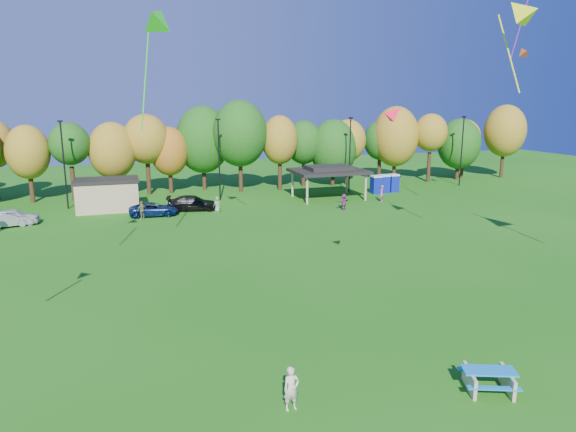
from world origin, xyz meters
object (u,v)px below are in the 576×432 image
object	(u,v)px
car_c	(154,209)
car_d	(193,203)
car_b	(7,220)
porta_potties	(384,184)
picnic_table	(489,378)
kite_flyer	(291,389)
car_a	(12,217)

from	to	relation	value
car_c	car_d	bearing A→B (deg)	-66.31
car_b	porta_potties	bearing A→B (deg)	-97.60
porta_potties	car_b	distance (m)	40.89
picnic_table	car_d	xyz separation A→B (m)	(-6.24, 37.33, 0.26)
car_b	car_d	xyz separation A→B (m)	(16.75, 2.10, 0.10)
picnic_table	kite_flyer	size ratio (longest dim) A/B	1.47
porta_potties	car_a	size ratio (longest dim) A/B	0.84
porta_potties	car_c	bearing A→B (deg)	-170.23
picnic_table	kite_flyer	xyz separation A→B (m)	(-7.66, 1.16, 0.33)
car_a	car_d	distance (m)	16.46
car_d	car_a	bearing A→B (deg)	105.45
porta_potties	kite_flyer	size ratio (longest dim) A/B	2.25
picnic_table	car_b	world-z (taller)	car_b
picnic_table	car_d	distance (m)	37.84
car_b	car_a	bearing A→B (deg)	-43.98
picnic_table	car_c	bearing A→B (deg)	127.40
car_a	picnic_table	bearing A→B (deg)	-150.27
car_a	car_c	distance (m)	12.38
picnic_table	car_a	bearing A→B (deg)	143.70
kite_flyer	car_a	size ratio (longest dim) A/B	0.37
porta_potties	car_c	world-z (taller)	porta_potties
porta_potties	kite_flyer	xyz separation A→B (m)	(-25.20, -39.52, -0.26)
picnic_table	car_b	bearing A→B (deg)	144.59
car_d	kite_flyer	bearing A→B (deg)	-171.87
car_c	car_d	xyz separation A→B (m)	(4.02, 1.43, 0.11)
porta_potties	picnic_table	world-z (taller)	porta_potties
car_c	car_d	distance (m)	4.26
picnic_table	car_c	xyz separation A→B (m)	(-10.25, 35.90, 0.15)
kite_flyer	car_b	world-z (taller)	kite_flyer
car_a	car_b	size ratio (longest dim) A/B	1.12
porta_potties	picnic_table	xyz separation A→B (m)	(-17.54, -40.68, -0.60)
kite_flyer	car_b	bearing A→B (deg)	109.48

